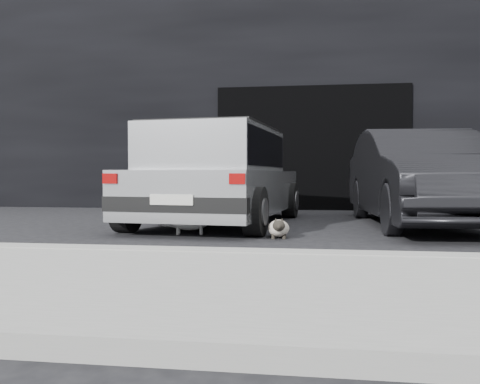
# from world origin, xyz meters

# --- Properties ---
(ground) EXTENTS (80.00, 80.00, 0.00)m
(ground) POSITION_xyz_m (0.00, 0.00, 0.00)
(ground) COLOR black
(ground) RESTS_ON ground
(building_facade) EXTENTS (34.00, 4.00, 5.00)m
(building_facade) POSITION_xyz_m (1.00, 6.00, 2.50)
(building_facade) COLOR black
(building_facade) RESTS_ON ground
(garage_opening) EXTENTS (4.00, 0.10, 2.60)m
(garage_opening) POSITION_xyz_m (1.00, 3.99, 1.30)
(garage_opening) COLOR black
(garage_opening) RESTS_ON ground
(curb) EXTENTS (18.00, 0.25, 0.12)m
(curb) POSITION_xyz_m (1.00, -2.60, 0.06)
(curb) COLOR gray
(curb) RESTS_ON ground
(sidewalk) EXTENTS (18.00, 2.20, 0.11)m
(sidewalk) POSITION_xyz_m (1.00, -3.80, 0.06)
(sidewalk) COLOR gray
(sidewalk) RESTS_ON ground
(silver_hatchback) EXTENTS (2.27, 4.10, 1.45)m
(silver_hatchback) POSITION_xyz_m (-0.37, 0.67, 0.79)
(silver_hatchback) COLOR #B0B2B5
(silver_hatchback) RESTS_ON ground
(second_car) EXTENTS (1.75, 4.37, 1.41)m
(second_car) POSITION_xyz_m (2.56, 0.83, 0.71)
(second_car) COLOR black
(second_car) RESTS_ON ground
(cat_siamese) EXTENTS (0.29, 0.75, 0.26)m
(cat_siamese) POSITION_xyz_m (0.63, -0.82, 0.12)
(cat_siamese) COLOR beige
(cat_siamese) RESTS_ON ground
(cat_white) EXTENTS (0.72, 0.32, 0.34)m
(cat_white) POSITION_xyz_m (-0.47, -0.58, 0.16)
(cat_white) COLOR white
(cat_white) RESTS_ON ground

